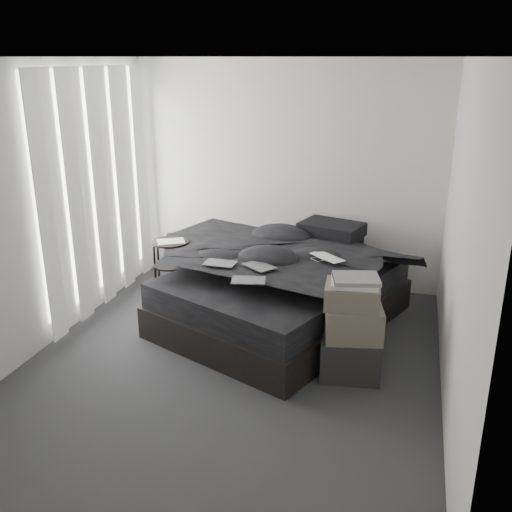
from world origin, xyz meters
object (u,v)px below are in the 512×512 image
(box_lower, at_px, (350,356))
(laptop, at_px, (323,251))
(side_stand, at_px, (171,275))
(bed, at_px, (282,307))

(box_lower, bearing_deg, laptop, 116.78)
(box_lower, bearing_deg, side_stand, 155.58)
(bed, bearing_deg, side_stand, -159.63)
(laptop, relative_size, box_lower, 0.75)
(bed, relative_size, side_stand, 3.15)
(bed, height_order, laptop, laptop)
(side_stand, xyz_separation_m, box_lower, (2.05, -0.93, -0.19))
(bed, xyz_separation_m, laptop, (0.42, -0.12, 0.69))
(laptop, distance_m, box_lower, 1.08)
(bed, xyz_separation_m, side_stand, (-1.25, 0.06, 0.21))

